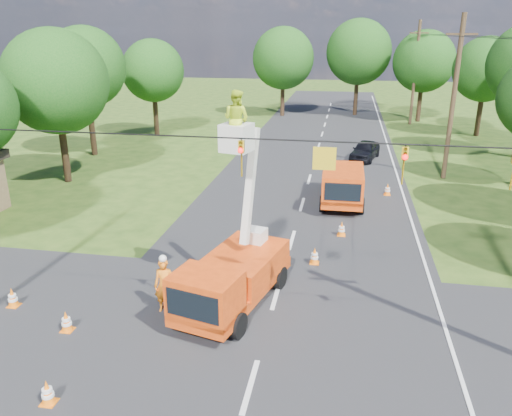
% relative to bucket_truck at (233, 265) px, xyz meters
% --- Properties ---
extents(ground, '(140.00, 140.00, 0.00)m').
position_rel_bucket_truck_xyz_m(ground, '(1.36, 16.01, -1.59)').
color(ground, '#274615').
rests_on(ground, ground).
extents(road_main, '(12.00, 100.00, 0.06)m').
position_rel_bucket_truck_xyz_m(road_main, '(1.36, 16.01, -1.59)').
color(road_main, black).
rests_on(road_main, ground).
extents(road_cross, '(56.00, 10.00, 0.07)m').
position_rel_bucket_truck_xyz_m(road_cross, '(1.36, -1.99, -1.59)').
color(road_cross, black).
rests_on(road_cross, ground).
extents(edge_line, '(0.12, 90.00, 0.02)m').
position_rel_bucket_truck_xyz_m(edge_line, '(6.96, 16.01, -1.59)').
color(edge_line, silver).
rests_on(edge_line, ground).
extents(bucket_truck, '(3.29, 5.82, 7.29)m').
position_rel_bucket_truck_xyz_m(bucket_truck, '(0.00, 0.00, 0.00)').
color(bucket_truck, '#F14F11').
rests_on(bucket_truck, ground).
extents(second_truck, '(2.31, 5.70, 2.12)m').
position_rel_bucket_truck_xyz_m(second_truck, '(3.48, 11.74, -0.49)').
color(second_truck, '#F14F11').
rests_on(second_truck, ground).
extents(ground_worker, '(0.76, 0.54, 1.95)m').
position_rel_bucket_truck_xyz_m(ground_worker, '(-2.17, -0.73, -0.62)').
color(ground_worker, orange).
rests_on(ground_worker, ground).
extents(distant_car, '(2.59, 4.29, 1.37)m').
position_rel_bucket_truck_xyz_m(distant_car, '(4.95, 22.14, -0.91)').
color(distant_car, black).
rests_on(distant_car, ground).
extents(traffic_cone_2, '(0.38, 0.38, 0.71)m').
position_rel_bucket_truck_xyz_m(traffic_cone_2, '(2.52, 3.83, -1.24)').
color(traffic_cone_2, orange).
rests_on(traffic_cone_2, ground).
extents(traffic_cone_3, '(0.38, 0.38, 0.71)m').
position_rel_bucket_truck_xyz_m(traffic_cone_3, '(3.55, 7.01, -1.24)').
color(traffic_cone_3, orange).
rests_on(traffic_cone_3, ground).
extents(traffic_cone_4, '(0.38, 0.38, 0.71)m').
position_rel_bucket_truck_xyz_m(traffic_cone_4, '(-4.83, -2.43, -1.24)').
color(traffic_cone_4, orange).
rests_on(traffic_cone_4, ground).
extents(traffic_cone_5, '(0.38, 0.38, 0.71)m').
position_rel_bucket_truck_xyz_m(traffic_cone_5, '(-7.44, -1.39, -1.24)').
color(traffic_cone_5, orange).
rests_on(traffic_cone_5, ground).
extents(traffic_cone_7, '(0.38, 0.38, 0.71)m').
position_rel_bucket_truck_xyz_m(traffic_cone_7, '(6.04, 13.61, -1.24)').
color(traffic_cone_7, orange).
rests_on(traffic_cone_7, ground).
extents(traffic_cone_8, '(0.38, 0.38, 0.71)m').
position_rel_bucket_truck_xyz_m(traffic_cone_8, '(-3.56, -5.52, -1.24)').
color(traffic_cone_8, orange).
rests_on(traffic_cone_8, ground).
extents(pole_right_mid, '(1.80, 0.30, 10.00)m').
position_rel_bucket_truck_xyz_m(pole_right_mid, '(9.86, 18.01, 3.51)').
color(pole_right_mid, '#4C3823').
rests_on(pole_right_mid, ground).
extents(pole_right_far, '(1.80, 0.30, 10.00)m').
position_rel_bucket_truck_xyz_m(pole_right_far, '(9.86, 38.01, 3.51)').
color(pole_right_far, '#4C3823').
rests_on(pole_right_far, ground).
extents(signal_span, '(18.00, 0.29, 1.07)m').
position_rel_bucket_truck_xyz_m(signal_span, '(3.58, -1.99, 4.28)').
color(signal_span, black).
rests_on(signal_span, ground).
extents(tree_left_d, '(6.20, 6.20, 9.24)m').
position_rel_bucket_truck_xyz_m(tree_left_d, '(-13.64, 13.01, 4.53)').
color(tree_left_d, '#382616').
rests_on(tree_left_d, ground).
extents(tree_left_e, '(5.80, 5.80, 9.41)m').
position_rel_bucket_truck_xyz_m(tree_left_e, '(-15.44, 20.01, 4.90)').
color(tree_left_e, '#382616').
rests_on(tree_left_e, ground).
extents(tree_left_f, '(5.40, 5.40, 8.40)m').
position_rel_bucket_truck_xyz_m(tree_left_f, '(-13.44, 28.01, 4.09)').
color(tree_left_f, '#382616').
rests_on(tree_left_f, ground).
extents(tree_right_e, '(5.60, 5.60, 8.63)m').
position_rel_bucket_truck_xyz_m(tree_right_e, '(15.16, 33.01, 4.22)').
color(tree_right_e, '#382616').
rests_on(tree_right_e, ground).
extents(tree_far_a, '(6.60, 6.60, 9.50)m').
position_rel_bucket_truck_xyz_m(tree_far_a, '(-3.64, 41.01, 4.59)').
color(tree_far_a, '#382616').
rests_on(tree_far_a, ground).
extents(tree_far_b, '(7.00, 7.00, 10.32)m').
position_rel_bucket_truck_xyz_m(tree_far_b, '(4.36, 43.01, 5.21)').
color(tree_far_b, '#382616').
rests_on(tree_far_b, ground).
extents(tree_far_c, '(6.20, 6.20, 9.18)m').
position_rel_bucket_truck_xyz_m(tree_far_c, '(10.86, 40.01, 4.47)').
color(tree_far_c, '#382616').
rests_on(tree_far_c, ground).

